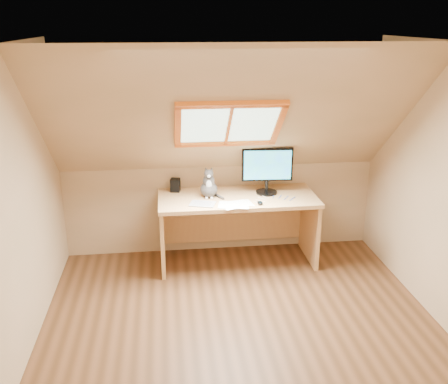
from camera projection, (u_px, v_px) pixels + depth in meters
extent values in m
plane|color=brown|center=(244.00, 336.00, 4.26)|extent=(3.50, 3.50, 0.00)
cube|color=tan|center=(309.00, 341.00, 2.23)|extent=(3.50, 0.02, 2.40)
cube|color=tan|center=(11.00, 214.00, 3.67)|extent=(0.02, 3.50, 2.40)
cube|color=tan|center=(221.00, 208.00, 5.74)|extent=(3.50, 0.02, 1.00)
cube|color=silver|center=(272.00, 50.00, 2.75)|extent=(3.50, 1.95, 0.02)
cube|color=tan|center=(230.00, 117.00, 4.62)|extent=(3.50, 1.56, 1.41)
cube|color=#B2E0CC|center=(229.00, 123.00, 4.71)|extent=(0.90, 0.53, 0.48)
cube|color=orange|center=(229.00, 123.00, 4.71)|extent=(1.02, 0.64, 0.59)
cube|color=tan|center=(238.00, 198.00, 5.33)|extent=(1.69, 0.74, 0.04)
cube|color=tan|center=(163.00, 235.00, 5.36)|extent=(0.04, 0.66, 0.73)
cube|color=tan|center=(310.00, 228.00, 5.55)|extent=(0.04, 0.66, 0.73)
cube|color=tan|center=(233.00, 220.00, 5.77)|extent=(1.59, 0.03, 0.51)
cylinder|color=black|center=(266.00, 192.00, 5.42)|extent=(0.23, 0.23, 0.02)
cylinder|color=black|center=(267.00, 186.00, 5.39)|extent=(0.04, 0.04, 0.13)
cube|color=black|center=(267.00, 164.00, 5.31)|extent=(0.55, 0.08, 0.36)
cube|color=#1543B7|center=(268.00, 165.00, 5.29)|extent=(0.50, 0.04, 0.31)
ellipsoid|color=#403B38|center=(209.00, 189.00, 5.30)|extent=(0.20, 0.23, 0.16)
ellipsoid|color=#403B38|center=(209.00, 181.00, 5.25)|extent=(0.13, 0.13, 0.17)
ellipsoid|color=silver|center=(209.00, 185.00, 5.21)|extent=(0.06, 0.04, 0.10)
ellipsoid|color=#403B38|center=(209.00, 174.00, 5.18)|extent=(0.10, 0.09, 0.09)
sphere|color=silver|center=(209.00, 176.00, 5.15)|extent=(0.04, 0.04, 0.04)
cone|color=#403B38|center=(206.00, 169.00, 5.18)|extent=(0.05, 0.05, 0.06)
cone|color=#403B38|center=(212.00, 169.00, 5.19)|extent=(0.05, 0.05, 0.06)
cube|color=black|center=(175.00, 185.00, 5.46)|extent=(0.12, 0.12, 0.14)
cube|color=#B2B2B7|center=(203.00, 204.00, 5.09)|extent=(0.30, 0.25, 0.01)
ellipsoid|color=black|center=(260.00, 203.00, 5.09)|extent=(0.06, 0.10, 0.03)
cube|color=white|center=(234.00, 205.00, 5.07)|extent=(0.33, 0.27, 0.00)
cube|color=white|center=(234.00, 205.00, 5.07)|extent=(0.32, 0.24, 0.00)
cube|color=white|center=(234.00, 205.00, 5.07)|extent=(0.35, 0.30, 0.00)
cube|color=white|center=(234.00, 205.00, 5.07)|extent=(0.34, 0.28, 0.00)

